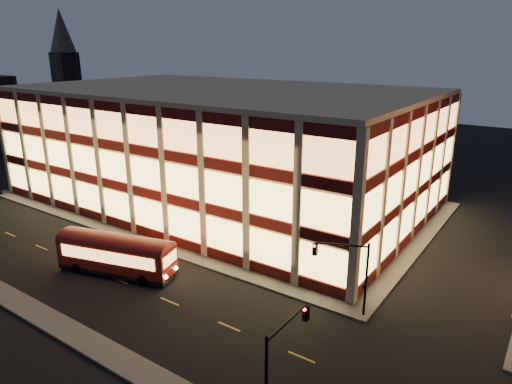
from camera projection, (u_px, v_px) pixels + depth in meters
The scene contains 10 objects.
ground at pixel (141, 246), 46.40m from camera, with size 200.00×200.00×0.00m, color black.
sidewalk_office_south at pixel (129, 235), 48.79m from camera, with size 54.00×2.00×0.15m, color #514F4C.
sidewalk_office_east at pixel (419, 242), 47.25m from camera, with size 2.00×30.00×0.15m, color #514F4C.
sidewalk_near at pixel (16, 301), 36.19m from camera, with size 100.00×2.00×0.15m, color #514F4C.
office_building at pixel (221, 145), 59.02m from camera, with size 50.45×30.45×14.50m.
church_tower at pixel (68, 90), 112.90m from camera, with size 5.00×5.00×18.00m, color #2D2621.
church_spire at pixel (61, 30), 108.63m from camera, with size 6.00×6.00×10.00m, color #4C473F.
traffic_signal_far at pixel (347, 265), 33.31m from camera, with size 3.79×1.87×6.00m.
traffic_signal_near at pixel (282, 353), 23.78m from camera, with size 0.32×4.45×6.00m.
trolley_bus at pixel (116, 252), 40.31m from camera, with size 11.06×5.42×3.64m.
Camera 1 is at (33.81, -28.33, 19.38)m, focal length 32.00 mm.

